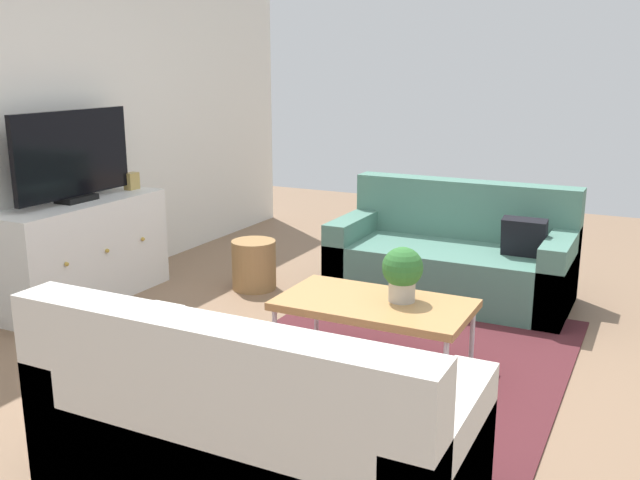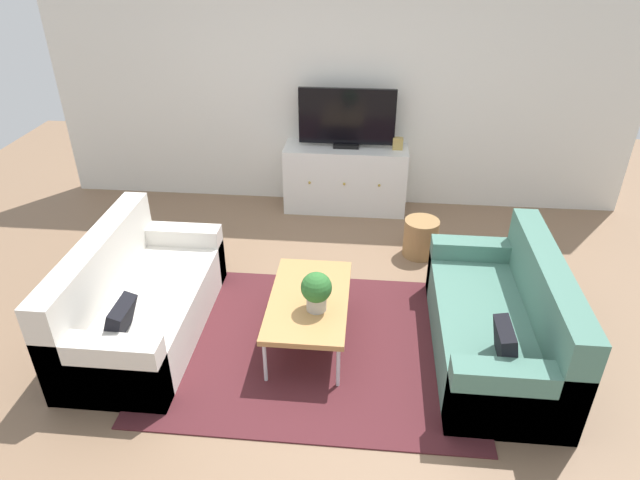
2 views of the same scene
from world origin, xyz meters
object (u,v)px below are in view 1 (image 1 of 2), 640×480
at_px(couch_right_side, 454,260).
at_px(flat_screen_tv, 73,156).
at_px(tv_console, 83,252).
at_px(couch_left_side, 249,437).
at_px(potted_plant, 402,272).
at_px(mantel_clock, 132,181).
at_px(wicker_basket, 254,265).
at_px(coffee_table, 374,306).

relative_size(couch_right_side, flat_screen_tv, 1.65).
bearing_deg(tv_console, couch_left_side, -122.92).
height_order(couch_right_side, flat_screen_tv, flat_screen_tv).
bearing_deg(potted_plant, mantel_clock, 75.53).
bearing_deg(mantel_clock, flat_screen_tv, 177.95).
xyz_separation_m(potted_plant, tv_console, (0.08, 2.47, -0.21)).
distance_m(flat_screen_tv, wicker_basket, 1.53).
distance_m(couch_left_side, potted_plant, 1.49).
distance_m(coffee_table, mantel_clock, 2.48).
relative_size(couch_right_side, tv_console, 1.26).
bearing_deg(coffee_table, flat_screen_tv, 86.37).
xyz_separation_m(couch_left_side, wicker_basket, (2.34, 1.43, -0.09)).
xyz_separation_m(couch_left_side, couch_right_side, (2.88, 0.00, 0.00)).
bearing_deg(tv_console, couch_right_side, -60.59).
relative_size(coffee_table, mantel_clock, 8.29).
bearing_deg(couch_left_side, flat_screen_tv, 57.29).
bearing_deg(couch_right_side, mantel_clock, 108.16).
bearing_deg(couch_left_side, tv_console, 57.08).
distance_m(couch_right_side, tv_console, 2.73).
height_order(couch_right_side, wicker_basket, couch_right_side).
xyz_separation_m(potted_plant, wicker_basket, (0.88, 1.52, -0.39)).
distance_m(coffee_table, potted_plant, 0.25).
bearing_deg(mantel_clock, tv_console, -180.00).
distance_m(couch_left_side, mantel_clock, 3.21).
height_order(couch_right_side, coffee_table, couch_right_side).
bearing_deg(couch_right_side, flat_screen_tv, 119.20).
bearing_deg(couch_left_side, mantel_clock, 48.55).
relative_size(coffee_table, flat_screen_tv, 1.04).
bearing_deg(flat_screen_tv, coffee_table, -93.63).
bearing_deg(tv_console, flat_screen_tv, 90.00).
xyz_separation_m(couch_right_side, tv_console, (-1.34, 2.37, 0.10)).
bearing_deg(wicker_basket, mantel_clock, 104.40).
height_order(tv_console, mantel_clock, mantel_clock).
height_order(couch_left_side, wicker_basket, couch_left_side).
height_order(coffee_table, tv_console, tv_console).
bearing_deg(wicker_basket, tv_console, 130.26).
distance_m(couch_right_side, wicker_basket, 1.53).
bearing_deg(wicker_basket, coffee_table, -124.47).
xyz_separation_m(couch_right_side, flat_screen_tv, (-1.34, 2.39, 0.79)).
bearing_deg(couch_left_side, couch_right_side, 0.00).
distance_m(potted_plant, flat_screen_tv, 2.54).
distance_m(potted_plant, tv_console, 2.48).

